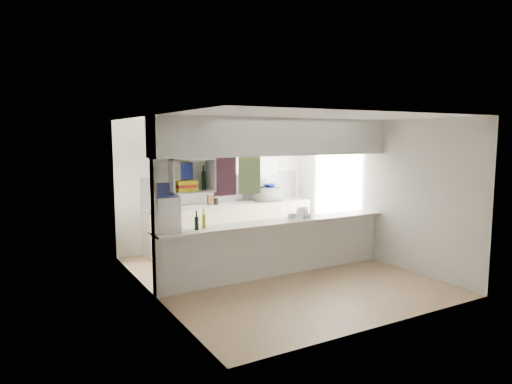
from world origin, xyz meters
TOP-DOWN VIEW (x-y plane):
  - floor at (0.00, 0.00)m, footprint 4.80×4.80m
  - ceiling at (0.00, 0.00)m, footprint 4.80×4.80m
  - wall_back at (0.00, 2.40)m, footprint 4.20×0.00m
  - wall_left at (-2.10, 0.00)m, footprint 0.00×4.80m
  - wall_right at (2.10, 0.00)m, footprint 0.00×4.80m
  - servery_partition at (-0.17, 0.00)m, footprint 4.20×0.50m
  - cubby_shelf at (-1.57, -0.06)m, footprint 0.65×0.35m
  - kitchen_run at (0.16, 2.14)m, footprint 3.60×0.63m
  - microwave at (1.07, 2.08)m, footprint 0.61×0.46m
  - bowl at (1.11, 2.07)m, footprint 0.26×0.26m
  - dish_rack at (0.52, -0.05)m, footprint 0.48×0.42m
  - cup at (0.23, -0.06)m, footprint 0.14×0.14m
  - wine_bottles at (-1.37, 0.01)m, footprint 0.21×0.14m
  - plastic_tubs at (0.49, 0.08)m, footprint 0.49×0.22m
  - utensil_jar at (-0.12, 2.15)m, footprint 0.10×0.10m
  - knife_block at (-0.24, 2.18)m, footprint 0.11×0.09m

SIDE VIEW (x-z plane):
  - floor at x=0.00m, z-range 0.00..0.00m
  - kitchen_run at x=0.16m, z-range -0.29..1.95m
  - plastic_tubs at x=0.49m, z-range 0.92..0.99m
  - cup at x=0.23m, z-range 0.94..1.02m
  - utensil_jar at x=-0.12m, z-range 0.92..1.06m
  - dish_rack at x=0.52m, z-range 0.90..1.12m
  - knife_block at x=-0.24m, z-range 0.92..1.13m
  - wine_bottles at x=-1.37m, z-range 0.88..1.19m
  - microwave at x=1.07m, z-range 0.92..1.22m
  - bowl at x=1.11m, z-range 1.22..1.29m
  - wall_back at x=0.00m, z-range -0.80..3.40m
  - wall_left at x=-2.10m, z-range -1.10..3.70m
  - wall_right at x=2.10m, z-range -1.10..3.70m
  - servery_partition at x=-0.17m, z-range 0.36..2.96m
  - cubby_shelf at x=-1.57m, z-range 1.46..1.96m
  - ceiling at x=0.00m, z-range 2.60..2.60m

